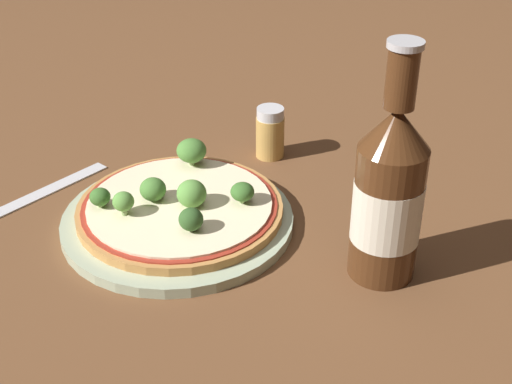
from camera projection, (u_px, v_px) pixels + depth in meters
name	position (u px, v px, depth m)	size (l,w,h in m)	color
ground_plane	(178.00, 225.00, 0.79)	(3.00, 3.00, 0.00)	brown
plate	(179.00, 221.00, 0.79)	(0.26, 0.26, 0.01)	#A3B293
pizza	(180.00, 208.00, 0.79)	(0.23, 0.23, 0.01)	#B77F42
broccoli_floret_0	(191.00, 219.00, 0.73)	(0.03, 0.03, 0.03)	#89A866
broccoli_floret_1	(192.00, 194.00, 0.77)	(0.03, 0.03, 0.03)	#89A866
broccoli_floret_2	(100.00, 197.00, 0.77)	(0.02, 0.02, 0.02)	#89A866
broccoli_floret_3	(123.00, 202.00, 0.75)	(0.02, 0.02, 0.03)	#89A866
broccoli_floret_4	(192.00, 151.00, 0.84)	(0.04, 0.04, 0.03)	#89A866
broccoli_floret_5	(155.00, 187.00, 0.78)	(0.03, 0.03, 0.03)	#89A866
broccoli_floret_6	(242.00, 192.00, 0.77)	(0.03, 0.03, 0.02)	#89A866
beer_bottle	(389.00, 194.00, 0.67)	(0.07, 0.07, 0.24)	#472814
pepper_shaker	(270.00, 133.00, 0.91)	(0.04, 0.04, 0.07)	tan
fork	(43.00, 193.00, 0.84)	(0.07, 0.17, 0.00)	silver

